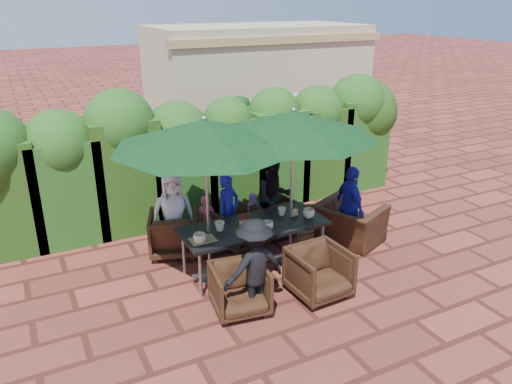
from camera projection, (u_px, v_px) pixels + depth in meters
name	position (u px, v px, depth m)	size (l,w,h in m)	color
ground	(260.00, 264.00, 7.87)	(80.00, 80.00, 0.00)	brown
dining_table	(254.00, 229.00, 7.48)	(2.20, 0.90, 0.75)	black
umbrella_left	(205.00, 134.00, 6.69)	(2.57, 2.57, 2.46)	gray
umbrella_right	(293.00, 124.00, 7.19)	(2.47, 2.47, 2.46)	gray
chair_far_left	(174.00, 231.00, 8.06)	(0.76, 0.72, 0.79)	black
chair_far_mid	(238.00, 226.00, 8.33)	(0.70, 0.65, 0.72)	black
chair_far_right	(271.00, 215.00, 8.71)	(0.72, 0.67, 0.74)	black
chair_near_left	(240.00, 287.00, 6.57)	(0.71, 0.66, 0.73)	black
chair_near_right	(319.00, 270.00, 6.92)	(0.75, 0.70, 0.77)	black
chair_end_right	(350.00, 217.00, 8.43)	(1.04, 0.68, 0.91)	black
adult_far_left	(173.00, 214.00, 7.94)	(0.69, 0.41, 1.41)	silver
adult_far_mid	(228.00, 211.00, 8.24)	(0.45, 0.37, 1.25)	#1D1D9D
adult_far_right	(274.00, 198.00, 8.59)	(0.67, 0.41, 1.40)	black
adult_near_left	(254.00, 267.00, 6.46)	(0.85, 0.39, 1.32)	black
adult_end_right	(350.00, 206.00, 8.27)	(0.81, 0.40, 1.38)	#1D1D9D
child_left	(206.00, 221.00, 8.30)	(0.32, 0.26, 0.88)	#D34A62
child_right	(254.00, 216.00, 8.58)	(0.30, 0.24, 0.83)	#7B499F
pedestrian_a	(241.00, 135.00, 11.66)	(1.72, 0.62, 1.85)	#23802E
pedestrian_b	(277.00, 130.00, 12.39)	(0.80, 0.49, 1.67)	#D34A62
pedestrian_c	(295.00, 128.00, 12.52)	(1.11, 0.51, 1.73)	gray
cup_a	(200.00, 238.00, 6.87)	(0.18, 0.18, 0.14)	beige
cup_b	(220.00, 226.00, 7.24)	(0.15, 0.15, 0.14)	beige
cup_c	(268.00, 225.00, 7.27)	(0.16, 0.16, 0.13)	beige
cup_d	(282.00, 211.00, 7.77)	(0.13, 0.13, 0.12)	beige
cup_e	(309.00, 213.00, 7.67)	(0.18, 0.18, 0.14)	beige
ketchup_bottle	(243.00, 220.00, 7.42)	(0.04, 0.04, 0.17)	#B20C0A
sauce_bottle	(249.00, 218.00, 7.46)	(0.04, 0.04, 0.17)	#4C230C
serving_tray	(203.00, 240.00, 6.97)	(0.35, 0.25, 0.02)	#936C47
number_block_left	(244.00, 224.00, 7.37)	(0.12, 0.06, 0.10)	tan
number_block_right	(294.00, 213.00, 7.75)	(0.12, 0.06, 0.10)	tan
hedge_wall	(193.00, 147.00, 9.22)	(9.10, 1.60, 2.52)	#1C3E11
building	(257.00, 82.00, 14.56)	(6.20, 3.08, 3.20)	tan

